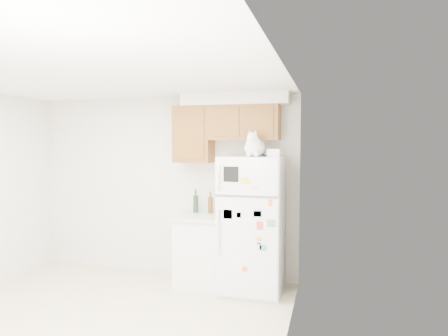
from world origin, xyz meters
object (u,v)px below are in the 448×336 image
(cat, at_px, (254,147))
(bottle_amber, at_px, (210,202))
(base_counter, at_px, (202,249))
(bottle_green, at_px, (196,201))
(storage_box_front, at_px, (274,153))
(refrigerator, at_px, (252,224))
(storage_box_back, at_px, (265,152))

(cat, xyz_separation_m, bottle_amber, (-0.66, 0.35, -0.75))
(cat, relative_size, bottle_amber, 1.54)
(base_counter, xyz_separation_m, bottle_green, (-0.14, 0.16, 0.61))
(cat, relative_size, storage_box_front, 3.01)
(base_counter, relative_size, bottle_green, 2.96)
(refrigerator, bearing_deg, cat, -68.69)
(base_counter, bearing_deg, storage_box_back, 3.58)
(cat, bearing_deg, storage_box_back, 69.09)
(storage_box_front, height_order, bottle_amber, storage_box_front)
(refrigerator, xyz_separation_m, storage_box_back, (0.14, 0.13, 0.90))
(storage_box_back, xyz_separation_m, storage_box_front, (0.14, -0.21, -0.01))
(cat, relative_size, storage_box_back, 2.51)
(storage_box_back, bearing_deg, bottle_green, -163.37)
(cat, xyz_separation_m, storage_box_back, (0.09, 0.25, -0.07))
(storage_box_front, bearing_deg, bottle_amber, 165.14)
(refrigerator, xyz_separation_m, bottle_amber, (-0.62, 0.23, 0.22))
(bottle_green, bearing_deg, base_counter, -49.43)
(bottle_green, relative_size, bottle_amber, 1.06)
(cat, distance_m, storage_box_front, 0.25)
(storage_box_front, bearing_deg, refrigerator, 167.46)
(base_counter, relative_size, cat, 2.04)
(cat, bearing_deg, base_counter, 165.14)
(refrigerator, bearing_deg, storage_box_front, -16.79)
(cat, bearing_deg, bottle_amber, 152.33)
(base_counter, xyz_separation_m, cat, (0.74, -0.20, 1.36))
(bottle_amber, bearing_deg, refrigerator, -20.14)
(storage_box_front, xyz_separation_m, bottle_amber, (-0.90, 0.31, -0.68))
(base_counter, height_order, cat, cat)
(bottle_green, height_order, bottle_amber, bottle_green)
(bottle_green, distance_m, bottle_amber, 0.21)
(cat, xyz_separation_m, bottle_green, (-0.87, 0.35, -0.74))
(bottle_green, bearing_deg, cat, -22.07)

